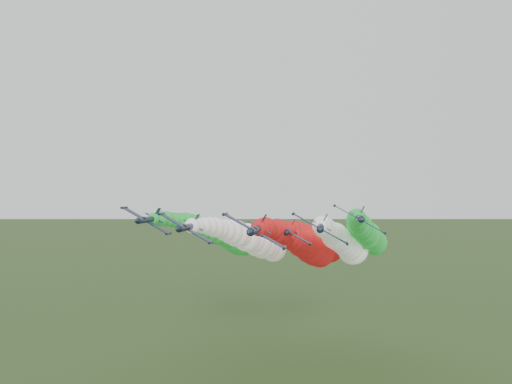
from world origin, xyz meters
The scene contains 6 objects.
jet_lead centered at (6.24, 42.51, 37.97)m, with size 18.27×75.43×17.70m.
jet_inner_left centered at (-8.35, 52.09, 37.97)m, with size 17.99×75.15×17.42m.
jet_inner_right centered at (15.92, 52.91, 37.82)m, with size 18.59×75.75×18.03m.
jet_outer_left centered at (-18.32, 61.47, 38.46)m, with size 18.18×75.35×17.62m.
jet_outer_right centered at (22.70, 59.70, 39.51)m, with size 17.94×75.10×17.37m.
jet_trail centered at (9.32, 69.71, 35.89)m, with size 18.50×75.66×17.93m.
Camera 1 is at (11.21, -82.46, 50.67)m, focal length 35.00 mm.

